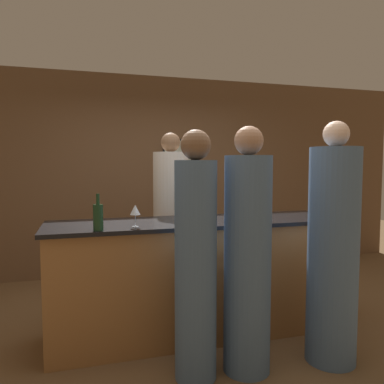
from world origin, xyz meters
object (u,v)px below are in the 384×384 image
(guest_0, at_px, (196,263))
(wine_bottle_2, at_px, (98,217))
(bartender, at_px, (171,227))
(guest_1, at_px, (333,252))
(wine_bottle_1, at_px, (187,204))
(wine_bottle_0, at_px, (313,205))
(guest_2, at_px, (247,259))

(guest_0, bearing_deg, wine_bottle_2, 148.68)
(bartender, bearing_deg, guest_0, 83.98)
(guest_1, height_order, wine_bottle_2, guest_1)
(bartender, bearing_deg, wine_bottle_1, 97.85)
(wine_bottle_0, distance_m, wine_bottle_2, 2.02)
(guest_0, distance_m, wine_bottle_0, 1.51)
(guest_0, distance_m, wine_bottle_2, 0.83)
(guest_2, relative_size, wine_bottle_1, 6.13)
(guest_0, xyz_separation_m, wine_bottle_0, (1.36, 0.59, 0.31))
(bartender, distance_m, wine_bottle_0, 1.49)
(guest_1, distance_m, wine_bottle_2, 1.84)
(bartender, xyz_separation_m, wine_bottle_2, (-0.81, -1.02, 0.28))
(guest_1, xyz_separation_m, wine_bottle_2, (-1.75, 0.47, 0.28))
(wine_bottle_1, bearing_deg, guest_2, -79.32)
(guest_1, distance_m, wine_bottle_0, 0.77)
(wine_bottle_0, relative_size, wine_bottle_1, 0.95)
(guest_1, height_order, wine_bottle_1, guest_1)
(guest_2, distance_m, wine_bottle_0, 1.18)
(bartender, height_order, wine_bottle_0, bartender)
(guest_2, bearing_deg, wine_bottle_1, 100.68)
(bartender, xyz_separation_m, wine_bottle_1, (0.06, -0.44, 0.29))
(guest_0, bearing_deg, bartender, 83.98)
(bartender, distance_m, wine_bottle_1, 0.53)
(guest_0, xyz_separation_m, guest_2, (0.40, -0.01, 0.00))
(bartender, distance_m, guest_0, 1.43)
(bartender, height_order, guest_0, bartender)
(guest_2, height_order, wine_bottle_0, guest_2)
(wine_bottle_2, bearing_deg, bartender, 51.71)
(guest_1, distance_m, guest_2, 0.70)
(guest_1, bearing_deg, wine_bottle_1, 129.90)
(bartender, bearing_deg, guest_1, 122.26)
(wine_bottle_1, bearing_deg, wine_bottle_2, -146.11)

